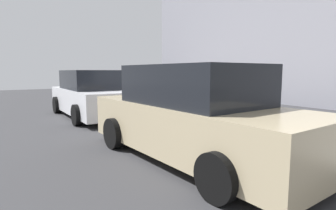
{
  "coord_description": "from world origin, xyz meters",
  "views": [
    {
      "loc": [
        -7.28,
        4.67,
        1.6
      ],
      "look_at": [
        -0.47,
        0.26,
        0.6
      ],
      "focal_mm": 29.26,
      "sensor_mm": 36.0,
      "label": 1
    }
  ],
  "objects_px": {
    "suitcase_red_0": "(256,120)",
    "suitcase_teal_8": "(169,105)",
    "suitcase_olive_3": "(214,111)",
    "bollard_post": "(135,98)",
    "suitcase_silver_2": "(225,113)",
    "suitcase_silver_9": "(158,101)",
    "suitcase_olive_10": "(154,102)",
    "fire_hydrant": "(145,97)",
    "parked_car_white_1": "(93,95)",
    "suitcase_red_7": "(174,105)",
    "suitcase_navy_5": "(192,109)",
    "suitcase_black_6": "(182,104)",
    "suitcase_maroon_4": "(200,111)",
    "suitcase_teal_1": "(239,117)",
    "parked_car_beige_0": "(193,116)"
  },
  "relations": [
    {
      "from": "bollard_post",
      "to": "parked_car_white_1",
      "type": "height_order",
      "value": "parked_car_white_1"
    },
    {
      "from": "fire_hydrant",
      "to": "parked_car_white_1",
      "type": "distance_m",
      "value": 2.23
    },
    {
      "from": "suitcase_navy_5",
      "to": "bollard_post",
      "type": "bearing_deg",
      "value": 2.36
    },
    {
      "from": "suitcase_olive_3",
      "to": "bollard_post",
      "type": "height_order",
      "value": "suitcase_olive_3"
    },
    {
      "from": "suitcase_maroon_4",
      "to": "bollard_post",
      "type": "xyz_separation_m",
      "value": [
        4.13,
        0.12,
        0.05
      ]
    },
    {
      "from": "suitcase_silver_2",
      "to": "suitcase_black_6",
      "type": "distance_m",
      "value": 1.93
    },
    {
      "from": "suitcase_olive_3",
      "to": "suitcase_silver_9",
      "type": "relative_size",
      "value": 0.99
    },
    {
      "from": "suitcase_red_0",
      "to": "suitcase_teal_8",
      "type": "xyz_separation_m",
      "value": [
        3.82,
        0.03,
        -0.04
      ]
    },
    {
      "from": "suitcase_olive_10",
      "to": "bollard_post",
      "type": "bearing_deg",
      "value": 8.57
    },
    {
      "from": "suitcase_black_6",
      "to": "bollard_post",
      "type": "xyz_separation_m",
      "value": [
        3.21,
        0.12,
        -0.04
      ]
    },
    {
      "from": "suitcase_black_6",
      "to": "bollard_post",
      "type": "distance_m",
      "value": 3.21
    },
    {
      "from": "suitcase_teal_8",
      "to": "suitcase_black_6",
      "type": "bearing_deg",
      "value": 175.44
    },
    {
      "from": "suitcase_silver_9",
      "to": "suitcase_olive_3",
      "type": "bearing_deg",
      "value": -177.38
    },
    {
      "from": "suitcase_maroon_4",
      "to": "suitcase_red_7",
      "type": "bearing_deg",
      "value": 1.03
    },
    {
      "from": "suitcase_olive_3",
      "to": "suitcase_maroon_4",
      "type": "xyz_separation_m",
      "value": [
        0.5,
        0.09,
        -0.05
      ]
    },
    {
      "from": "suitcase_teal_1",
      "to": "suitcase_silver_9",
      "type": "bearing_deg",
      "value": 0.85
    },
    {
      "from": "fire_hydrant",
      "to": "suitcase_maroon_4",
      "type": "bearing_deg",
      "value": 179.57
    },
    {
      "from": "suitcase_black_6",
      "to": "suitcase_red_0",
      "type": "bearing_deg",
      "value": -177.99
    },
    {
      "from": "suitcase_red_0",
      "to": "bollard_post",
      "type": "relative_size",
      "value": 0.94
    },
    {
      "from": "suitcase_navy_5",
      "to": "suitcase_black_6",
      "type": "xyz_separation_m",
      "value": [
        0.46,
        0.04,
        0.1
      ]
    },
    {
      "from": "suitcase_silver_2",
      "to": "suitcase_olive_10",
      "type": "height_order",
      "value": "suitcase_silver_2"
    },
    {
      "from": "suitcase_silver_9",
      "to": "suitcase_olive_10",
      "type": "height_order",
      "value": "suitcase_silver_9"
    },
    {
      "from": "suitcase_teal_1",
      "to": "suitcase_silver_2",
      "type": "xyz_separation_m",
      "value": [
        0.49,
        -0.02,
        0.04
      ]
    },
    {
      "from": "suitcase_silver_2",
      "to": "fire_hydrant",
      "type": "distance_m",
      "value": 4.54
    },
    {
      "from": "suitcase_silver_9",
      "to": "suitcase_teal_8",
      "type": "bearing_deg",
      "value": -168.75
    },
    {
      "from": "suitcase_red_7",
      "to": "suitcase_teal_8",
      "type": "distance_m",
      "value": 0.5
    },
    {
      "from": "suitcase_black_6",
      "to": "suitcase_silver_9",
      "type": "xyz_separation_m",
      "value": [
        1.45,
        0.03,
        -0.02
      ]
    },
    {
      "from": "suitcase_red_0",
      "to": "suitcase_silver_2",
      "type": "relative_size",
      "value": 0.7
    },
    {
      "from": "suitcase_silver_2",
      "to": "suitcase_red_7",
      "type": "distance_m",
      "value": 2.36
    },
    {
      "from": "suitcase_navy_5",
      "to": "parked_car_beige_0",
      "type": "relative_size",
      "value": 0.13
    },
    {
      "from": "suitcase_red_7",
      "to": "bollard_post",
      "type": "height_order",
      "value": "suitcase_red_7"
    },
    {
      "from": "suitcase_silver_9",
      "to": "bollard_post",
      "type": "height_order",
      "value": "suitcase_silver_9"
    },
    {
      "from": "suitcase_red_7",
      "to": "fire_hydrant",
      "type": "height_order",
      "value": "fire_hydrant"
    },
    {
      "from": "suitcase_olive_3",
      "to": "bollard_post",
      "type": "relative_size",
      "value": 1.36
    },
    {
      "from": "suitcase_teal_1",
      "to": "suitcase_olive_10",
      "type": "relative_size",
      "value": 1.04
    },
    {
      "from": "suitcase_silver_2",
      "to": "parked_car_beige_0",
      "type": "bearing_deg",
      "value": 122.34
    },
    {
      "from": "parked_car_beige_0",
      "to": "suitcase_silver_2",
      "type": "bearing_deg",
      "value": -57.66
    },
    {
      "from": "suitcase_maroon_4",
      "to": "suitcase_olive_10",
      "type": "distance_m",
      "value": 2.86
    },
    {
      "from": "suitcase_red_0",
      "to": "suitcase_olive_10",
      "type": "relative_size",
      "value": 0.75
    },
    {
      "from": "suitcase_navy_5",
      "to": "suitcase_olive_10",
      "type": "xyz_separation_m",
      "value": [
        2.39,
        -0.04,
        -0.01
      ]
    },
    {
      "from": "suitcase_teal_1",
      "to": "suitcase_teal_8",
      "type": "height_order",
      "value": "suitcase_teal_1"
    },
    {
      "from": "suitcase_olive_3",
      "to": "suitcase_navy_5",
      "type": "xyz_separation_m",
      "value": [
        0.97,
        0.06,
        -0.06
      ]
    },
    {
      "from": "suitcase_silver_2",
      "to": "bollard_post",
      "type": "distance_m",
      "value": 5.13
    },
    {
      "from": "suitcase_teal_1",
      "to": "parked_car_beige_0",
      "type": "height_order",
      "value": "parked_car_beige_0"
    },
    {
      "from": "suitcase_olive_10",
      "to": "suitcase_silver_2",
      "type": "bearing_deg",
      "value": 179.53
    },
    {
      "from": "suitcase_silver_2",
      "to": "fire_hydrant",
      "type": "relative_size",
      "value": 1.1
    },
    {
      "from": "suitcase_silver_2",
      "to": "suitcase_red_0",
      "type": "bearing_deg",
      "value": -176.62
    },
    {
      "from": "suitcase_teal_1",
      "to": "suitcase_black_6",
      "type": "distance_m",
      "value": 2.42
    },
    {
      "from": "suitcase_teal_1",
      "to": "suitcase_teal_8",
      "type": "relative_size",
      "value": 1.22
    },
    {
      "from": "suitcase_silver_9",
      "to": "parked_car_white_1",
      "type": "relative_size",
      "value": 0.2
    }
  ]
}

